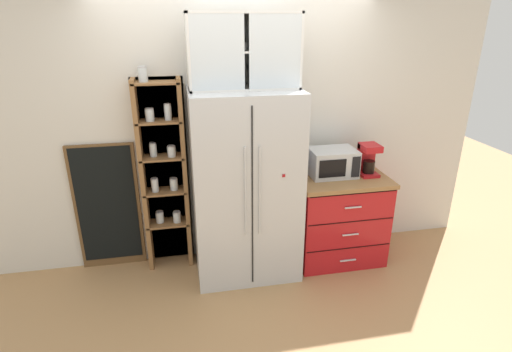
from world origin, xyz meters
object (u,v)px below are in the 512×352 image
object	(u,v)px
coffee_maker	(368,159)
refrigerator	(245,186)
microwave	(332,162)
mug_charcoal	(344,173)
bottle_cobalt	(301,164)
chalkboard_menu	(108,207)

from	to	relation	value
coffee_maker	refrigerator	bearing A→B (deg)	-178.21
refrigerator	microwave	xyz separation A→B (m)	(0.87, 0.08, 0.14)
mug_charcoal	bottle_cobalt	bearing A→B (deg)	164.02
coffee_maker	chalkboard_menu	xyz separation A→B (m)	(-2.49, 0.28, -0.41)
bottle_cobalt	microwave	bearing A→B (deg)	-2.62
microwave	chalkboard_menu	world-z (taller)	chalkboard_menu
mug_charcoal	chalkboard_menu	size ratio (longest dim) A/B	0.10
microwave	mug_charcoal	world-z (taller)	microwave
mug_charcoal	chalkboard_menu	bearing A→B (deg)	171.42
refrigerator	chalkboard_menu	bearing A→B (deg)	166.03
refrigerator	mug_charcoal	distance (m)	0.95
coffee_maker	mug_charcoal	xyz separation A→B (m)	(-0.26, -0.06, -0.11)
refrigerator	bottle_cobalt	world-z (taller)	refrigerator
microwave	bottle_cobalt	distance (m)	0.31
refrigerator	mug_charcoal	world-z (taller)	refrigerator
coffee_maker	bottle_cobalt	xyz separation A→B (m)	(-0.65, 0.06, -0.02)
refrigerator	coffee_maker	xyz separation A→B (m)	(1.21, 0.04, 0.16)
microwave	coffee_maker	size ratio (longest dim) A/B	1.42
refrigerator	coffee_maker	distance (m)	1.22
microwave	refrigerator	bearing A→B (deg)	-174.73
bottle_cobalt	chalkboard_menu	distance (m)	1.89
bottle_cobalt	chalkboard_menu	size ratio (longest dim) A/B	0.24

